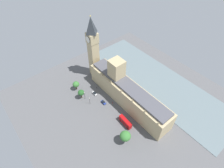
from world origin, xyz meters
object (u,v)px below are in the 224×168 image
Objects in this scene: plane_tree_far_end at (125,136)px; plane_tree_leading at (81,93)px; clock_tower at (93,47)px; street_lamp_trailing at (90,100)px; double_decker_bus_corner at (125,122)px; plane_tree_opposite_hall at (76,84)px; car_white_kerbside at (94,93)px; pedestrian_near_tower at (113,102)px; pedestrian_by_river_gate at (97,88)px; parliament_building at (126,92)px; car_blue_under_trees at (103,102)px; street_lamp_midblock at (84,94)px.

plane_tree_far_end is 46.36m from plane_tree_leading.
clock_tower is 39.81m from street_lamp_trailing.
clock_tower reaches higher than double_decker_bus_corner.
plane_tree_leading is at bearing 79.93° from plane_tree_opposite_hall.
car_white_kerbside is 16.34m from pedestrian_near_tower.
car_white_kerbside is 3.06× the size of pedestrian_by_river_gate.
parliament_building is 6.66× the size of double_decker_bus_corner.
parliament_building reaches higher than double_decker_bus_corner.
street_lamp_midblock is (7.99, -12.14, 3.93)m from car_blue_under_trees.
double_decker_bus_corner is at bearing 104.90° from plane_tree_leading.
clock_tower is (0.21, -38.35, 17.30)m from parliament_building.
plane_tree_far_end reaches higher than street_lamp_midblock.
street_lamp_midblock is (0.27, 12.09, -0.62)m from plane_tree_opposite_hall.
plane_tree_far_end is 1.27× the size of plane_tree_opposite_hall.
clock_tower is 32.95× the size of pedestrian_near_tower.
plane_tree_opposite_hall is at bearing 15.20° from clock_tower.
pedestrian_near_tower is 16.98m from street_lamp_trailing.
plane_tree_opposite_hall is 10.22m from plane_tree_leading.
street_lamp_midblock reaches higher than double_decker_bus_corner.
plane_tree_leading is (1.78, 10.05, 0.45)m from plane_tree_opposite_hall.
car_blue_under_trees is 0.57× the size of plane_tree_opposite_hall.
street_lamp_trailing reaches higher than double_decker_bus_corner.
clock_tower is at bearing -102.10° from double_decker_bus_corner.
plane_tree_leading is (9.51, -14.18, 5.00)m from car_blue_under_trees.
car_white_kerbside and car_blue_under_trees have the same top height.
street_lamp_midblock is (22.33, 18.09, -21.67)m from clock_tower.
double_decker_bus_corner is at bearing -88.75° from car_white_kerbside.
plane_tree_opposite_hall is 1.09× the size of street_lamp_midblock.
plane_tree_opposite_hall is (7.71, -13.05, 4.55)m from car_white_kerbside.
car_blue_under_trees is 0.62× the size of street_lamp_midblock.
pedestrian_by_river_gate is 0.21× the size of street_lamp_midblock.
clock_tower reaches higher than street_lamp_midblock.
parliament_building is 21.63m from double_decker_bus_corner.
street_lamp_trailing is (13.23, -9.86, 4.01)m from pedestrian_near_tower.
parliament_building is 26.73m from pedestrian_by_river_gate.
plane_tree_opposite_hall is at bearing -90.35° from plane_tree_far_end.
parliament_building is 18.61m from car_blue_under_trees.
car_white_kerbside is 10.54m from street_lamp_trailing.
clock_tower reaches higher than plane_tree_leading.
parliament_building is at bearing 138.05° from street_lamp_midblock.
parliament_building is at bearing -133.27° from plane_tree_far_end.
car_white_kerbside is 0.47× the size of plane_tree_far_end.
street_lamp_midblock is at bearing -175.92° from pedestrian_by_river_gate.
clock_tower is 31.08m from plane_tree_opposite_hall.
parliament_building is at bearing -77.22° from pedestrian_by_river_gate.
plane_tree_far_end is 1.38× the size of street_lamp_midblock.
clock_tower reaches higher than car_blue_under_trees.
pedestrian_near_tower is at bearing -101.67° from double_decker_bus_corner.
parliament_building is 16.30× the size of car_blue_under_trees.
double_decker_bus_corner is 1.52× the size of street_lamp_midblock.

